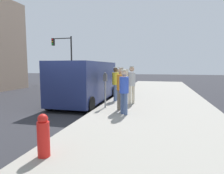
# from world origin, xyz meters

# --- Properties ---
(ground_plane) EXTENTS (80.00, 80.00, 0.00)m
(ground_plane) POSITION_xyz_m (0.00, 0.00, 0.00)
(ground_plane) COLOR #2D2D33
(sidewalk_slab) EXTENTS (5.00, 32.00, 0.15)m
(sidewalk_slab) POSITION_xyz_m (3.50, 0.00, 0.07)
(sidewalk_slab) COLOR #9E998E
(sidewalk_slab) RESTS_ON ground
(parking_meter_near) EXTENTS (0.14, 0.18, 1.52)m
(parking_meter_near) POSITION_xyz_m (1.35, 0.54, 1.18)
(parking_meter_near) COLOR gray
(parking_meter_near) RESTS_ON sidewalk_slab
(parking_meter_far) EXTENTS (0.14, 0.18, 1.52)m
(parking_meter_far) POSITION_xyz_m (1.35, 5.13, 1.18)
(parking_meter_far) COLOR gray
(parking_meter_far) RESTS_ON sidewalk_slab
(pedestrian_in_gray) EXTENTS (0.34, 0.34, 1.78)m
(pedestrian_in_gray) POSITION_xyz_m (2.32, 1.68, 1.18)
(pedestrian_in_gray) COLOR beige
(pedestrian_in_gray) RESTS_ON sidewalk_slab
(pedestrian_in_yellow) EXTENTS (0.34, 0.36, 1.73)m
(pedestrian_in_yellow) POSITION_xyz_m (1.40, 2.26, 1.15)
(pedestrian_in_yellow) COLOR #4C608C
(pedestrian_in_yellow) RESTS_ON sidewalk_slab
(pedestrian_in_blue) EXTENTS (0.34, 0.34, 1.66)m
(pedestrian_in_blue) POSITION_xyz_m (2.35, -0.42, 1.10)
(pedestrian_in_blue) COLOR #4C608C
(pedestrian_in_blue) RESTS_ON sidewalk_slab
(pedestrian_in_orange) EXTENTS (0.34, 0.34, 1.74)m
(pedestrian_in_orange) POSITION_xyz_m (2.12, 0.14, 1.15)
(pedestrian_in_orange) COLOR #726656
(pedestrian_in_orange) RESTS_ON sidewalk_slab
(parked_van) EXTENTS (2.20, 5.23, 2.15)m
(parked_van) POSITION_xyz_m (-0.15, 2.13, 1.15)
(parked_van) COLOR navy
(parked_van) RESTS_ON ground
(parked_sedan_ahead) EXTENTS (1.99, 4.42, 1.65)m
(parked_sedan_ahead) POSITION_xyz_m (-0.21, 10.40, 0.75)
(parked_sedan_ahead) COLOR tan
(parked_sedan_ahead) RESTS_ON ground
(traffic_light_corner) EXTENTS (2.48, 0.42, 5.20)m
(traffic_light_corner) POSITION_xyz_m (-6.82, 12.38, 3.52)
(traffic_light_corner) COLOR black
(traffic_light_corner) RESTS_ON ground
(fire_hydrant) EXTENTS (0.24, 0.24, 0.86)m
(fire_hydrant) POSITION_xyz_m (1.45, -4.14, 0.57)
(fire_hydrant) COLOR red
(fire_hydrant) RESTS_ON sidewalk_slab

